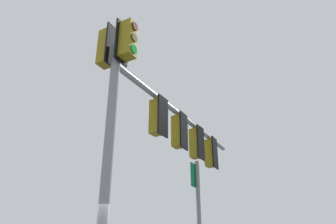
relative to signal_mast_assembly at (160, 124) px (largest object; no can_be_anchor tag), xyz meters
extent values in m
cylinder|color=gray|center=(1.51, -1.06, -1.72)|extent=(0.20, 0.20, 5.96)
cylinder|color=gray|center=(-1.13, 0.77, 0.70)|extent=(5.35, 3.78, 0.14)
cube|color=olive|center=(1.33, -1.31, 1.25)|extent=(0.42, 0.42, 0.90)
cube|color=black|center=(1.43, -1.17, 1.25)|extent=(0.38, 0.28, 1.04)
cylinder|color=#360503|center=(1.24, -1.44, 1.55)|extent=(0.18, 0.14, 0.20)
cylinder|color=#3C2703|center=(1.24, -1.44, 1.25)|extent=(0.18, 0.14, 0.20)
cylinder|color=green|center=(1.24, -1.44, 0.95)|extent=(0.18, 0.14, 0.20)
cube|color=olive|center=(1.68, -0.81, 1.25)|extent=(0.42, 0.42, 0.90)
cube|color=black|center=(1.58, -0.95, 1.25)|extent=(0.38, 0.28, 1.04)
cylinder|color=#360503|center=(1.77, -0.68, 1.55)|extent=(0.18, 0.14, 0.20)
cylinder|color=#3C2703|center=(1.77, -0.68, 1.25)|extent=(0.18, 0.14, 0.20)
cylinder|color=green|center=(1.77, -0.68, 0.95)|extent=(0.18, 0.14, 0.20)
cube|color=olive|center=(0.09, -0.08, 0.15)|extent=(0.42, 0.42, 0.90)
cube|color=black|center=(0.19, 0.06, 0.15)|extent=(0.38, 0.29, 1.04)
cylinder|color=#360503|center=(-0.01, -0.21, 0.45)|extent=(0.18, 0.14, 0.20)
cylinder|color=#3C2703|center=(-0.01, -0.21, 0.15)|extent=(0.18, 0.14, 0.20)
cylinder|color=green|center=(-0.01, -0.21, -0.15)|extent=(0.18, 0.14, 0.20)
cube|color=olive|center=(-0.83, 0.57, 0.15)|extent=(0.42, 0.42, 0.90)
cube|color=black|center=(-0.74, 0.71, 0.15)|extent=(0.39, 0.27, 1.04)
cylinder|color=#360503|center=(-0.92, 0.43, 0.45)|extent=(0.18, 0.13, 0.20)
cylinder|color=#3C2703|center=(-0.92, 0.43, 0.15)|extent=(0.18, 0.13, 0.20)
cylinder|color=green|center=(-0.92, 0.43, -0.15)|extent=(0.18, 0.13, 0.20)
cube|color=olive|center=(-1.75, 1.21, 0.15)|extent=(0.42, 0.42, 0.90)
cube|color=black|center=(-1.65, 1.35, 0.15)|extent=(0.38, 0.30, 1.04)
cylinder|color=#360503|center=(-1.85, 1.08, 0.45)|extent=(0.18, 0.14, 0.20)
cylinder|color=#3C2703|center=(-1.85, 1.08, 0.15)|extent=(0.18, 0.14, 0.20)
cylinder|color=green|center=(-1.85, 1.08, -0.15)|extent=(0.18, 0.14, 0.20)
cube|color=olive|center=(-2.68, 1.85, 0.15)|extent=(0.42, 0.42, 0.90)
cube|color=black|center=(-2.58, 1.99, 0.15)|extent=(0.39, 0.27, 1.04)
cylinder|color=#360503|center=(-2.77, 1.71, 0.45)|extent=(0.18, 0.13, 0.20)
cylinder|color=#3C2703|center=(-2.77, 1.71, 0.15)|extent=(0.18, 0.13, 0.20)
cylinder|color=green|center=(-2.77, 1.71, -0.15)|extent=(0.18, 0.13, 0.20)
cube|color=#0C7238|center=(2.02, 0.49, -1.78)|extent=(0.27, 0.20, 0.40)
cube|color=white|center=(2.01, 0.48, -1.78)|extent=(0.21, 0.15, 0.34)
camera|label=1|loc=(7.37, -0.47, -3.11)|focal=34.33mm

